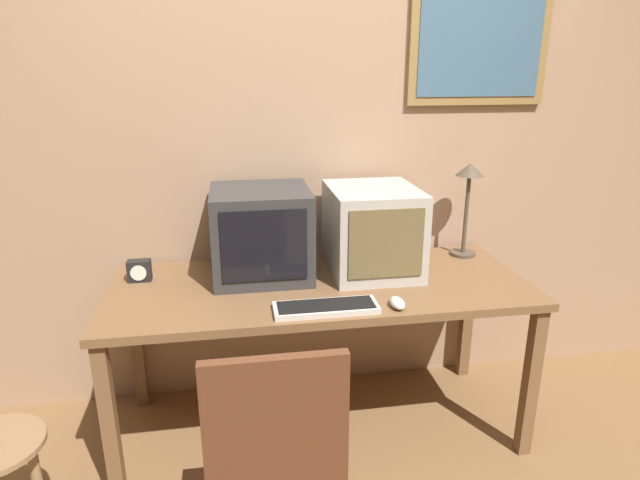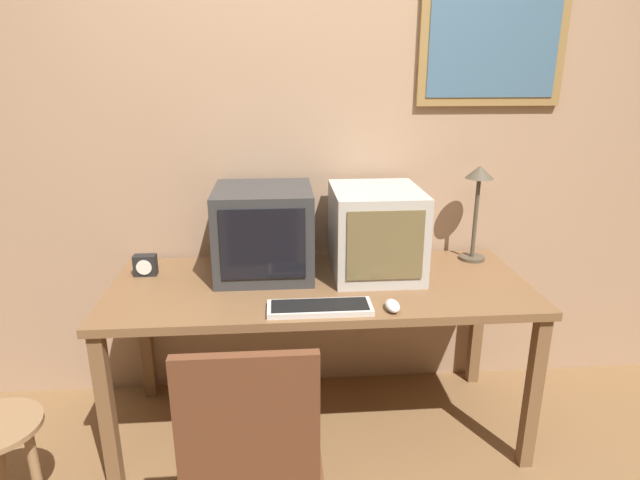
% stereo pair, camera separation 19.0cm
% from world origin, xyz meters
% --- Properties ---
extents(wall_back, '(8.00, 0.08, 2.60)m').
position_xyz_m(wall_back, '(0.01, 1.34, 1.31)').
color(wall_back, tan).
rests_on(wall_back, ground_plane).
extents(desk, '(1.85, 0.76, 0.75)m').
position_xyz_m(desk, '(0.00, 0.90, 0.68)').
color(desk, brown).
rests_on(desk, ground_plane).
extents(monitor_left, '(0.44, 0.43, 0.40)m').
position_xyz_m(monitor_left, '(-0.24, 1.05, 0.95)').
color(monitor_left, '#333333').
rests_on(monitor_left, desk).
extents(monitor_right, '(0.40, 0.46, 0.40)m').
position_xyz_m(monitor_right, '(0.26, 1.02, 0.95)').
color(monitor_right, '#B7B2A8').
rests_on(monitor_right, desk).
extents(keyboard_main, '(0.41, 0.14, 0.03)m').
position_xyz_m(keyboard_main, '(-0.02, 0.62, 0.76)').
color(keyboard_main, beige).
rests_on(keyboard_main, desk).
extents(mouse_near_keyboard, '(0.06, 0.11, 0.04)m').
position_xyz_m(mouse_near_keyboard, '(0.26, 0.60, 0.77)').
color(mouse_near_keyboard, silver).
rests_on(mouse_near_keyboard, desk).
extents(desk_clock, '(0.10, 0.06, 0.10)m').
position_xyz_m(desk_clock, '(-0.79, 1.06, 0.80)').
color(desk_clock, black).
rests_on(desk_clock, desk).
extents(desk_lamp, '(0.14, 0.14, 0.47)m').
position_xyz_m(desk_lamp, '(0.78, 1.15, 1.10)').
color(desk_lamp, '#4C4233').
rests_on(desk_lamp, desk).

